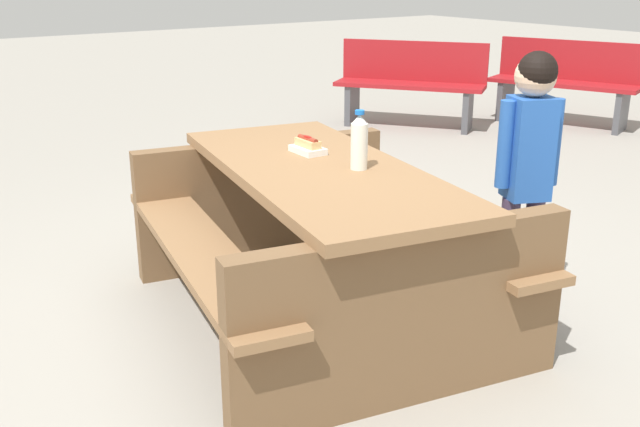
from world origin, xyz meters
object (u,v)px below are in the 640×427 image
picnic_table (320,230)px  park_bench_near (565,81)px  hotdog_tray (308,147)px  park_bench_mid (411,82)px  child_in_coat (529,149)px  soda_bottle (359,142)px

picnic_table → park_bench_near: park_bench_near is taller
picnic_table → hotdog_tray: bearing=-21.7°
park_bench_near → park_bench_mid: same height
hotdog_tray → park_bench_near: size_ratio=0.12×
hotdog_tray → park_bench_mid: size_ratio=0.13×
child_in_coat → park_bench_mid: 4.26m
hotdog_tray → child_in_coat: (-0.69, -0.76, 0.01)m
soda_bottle → park_bench_near: size_ratio=0.17×
park_bench_mid → park_bench_near: bearing=-122.3°
hotdog_tray → park_bench_near: bearing=-67.1°
soda_bottle → hotdog_tray: 0.38m
park_bench_mid → hotdog_tray: bearing=131.1°
picnic_table → park_bench_near: size_ratio=1.32×
hotdog_tray → child_in_coat: child_in_coat is taller
park_bench_near → park_bench_mid: size_ratio=1.06×
picnic_table → child_in_coat: bearing=-118.4°
picnic_table → park_bench_mid: (3.01, -3.29, 0.00)m
soda_bottle → hotdog_tray: soda_bottle is taller
hotdog_tray → park_bench_near: 4.96m
soda_bottle → park_bench_near: 5.10m
picnic_table → hotdog_tray: 0.41m
child_in_coat → hotdog_tray: bearing=48.0°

